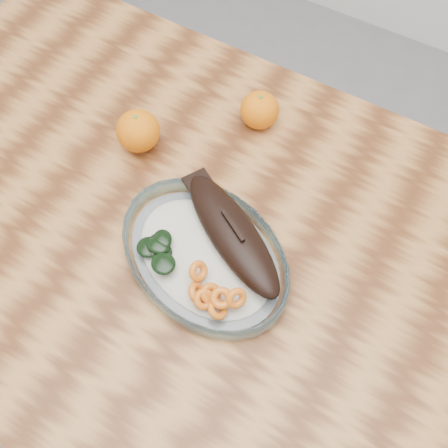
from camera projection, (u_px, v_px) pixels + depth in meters
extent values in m
plane|color=slate|center=(195.00, 358.00, 1.56)|extent=(3.00, 3.00, 0.00)
cube|color=#572D14|center=(175.00, 230.00, 0.93)|extent=(1.20, 0.80, 0.04)
cylinder|color=brown|center=(85.00, 117.00, 1.53)|extent=(0.06, 0.06, 0.71)
ellipsoid|color=white|center=(205.00, 257.00, 0.87)|extent=(0.63, 0.53, 0.01)
torus|color=#82B4C9|center=(204.00, 255.00, 0.86)|extent=(0.68, 0.68, 0.03)
ellipsoid|color=white|center=(204.00, 252.00, 0.86)|extent=(0.56, 0.47, 0.02)
ellipsoid|color=black|center=(233.00, 229.00, 0.85)|extent=(0.25, 0.18, 0.04)
ellipsoid|color=black|center=(233.00, 231.00, 0.85)|extent=(0.21, 0.16, 0.02)
cube|color=black|center=(199.00, 178.00, 0.89)|extent=(0.06, 0.06, 0.01)
cube|color=black|center=(233.00, 223.00, 0.83)|extent=(0.05, 0.04, 0.02)
torus|color=#BE520D|center=(218.00, 305.00, 0.79)|extent=(0.05, 0.05, 0.03)
torus|color=#BE520D|center=(196.00, 288.00, 0.81)|extent=(0.04, 0.04, 0.04)
torus|color=#BE520D|center=(210.00, 289.00, 0.81)|extent=(0.04, 0.04, 0.03)
torus|color=#BE520D|center=(204.00, 295.00, 0.80)|extent=(0.05, 0.05, 0.03)
torus|color=#BE520D|center=(198.00, 267.00, 0.81)|extent=(0.04, 0.04, 0.04)
torus|color=#BE520D|center=(236.00, 294.00, 0.79)|extent=(0.04, 0.04, 0.03)
torus|color=#BE520D|center=(221.00, 294.00, 0.79)|extent=(0.05, 0.04, 0.03)
ellipsoid|color=black|center=(155.00, 245.00, 0.84)|extent=(0.04, 0.04, 0.01)
ellipsoid|color=black|center=(159.00, 237.00, 0.85)|extent=(0.04, 0.03, 0.01)
ellipsoid|color=black|center=(161.00, 249.00, 0.84)|extent=(0.03, 0.04, 0.01)
ellipsoid|color=black|center=(147.00, 242.00, 0.85)|extent=(0.04, 0.04, 0.01)
ellipsoid|color=black|center=(162.00, 259.00, 0.82)|extent=(0.05, 0.05, 0.01)
ellipsoid|color=black|center=(161.00, 235.00, 0.84)|extent=(0.04, 0.05, 0.01)
ellipsoid|color=black|center=(156.00, 241.00, 0.84)|extent=(0.04, 0.03, 0.01)
sphere|color=#FE6705|center=(138.00, 131.00, 0.96)|extent=(0.08, 0.08, 0.08)
sphere|color=#FE6705|center=(260.00, 110.00, 0.98)|extent=(0.07, 0.07, 0.07)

